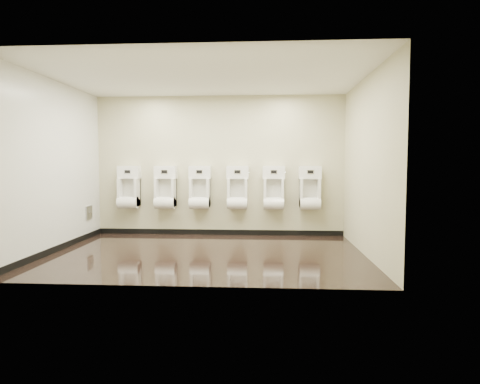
% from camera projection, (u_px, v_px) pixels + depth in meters
% --- Properties ---
extents(ground, '(5.00, 3.50, 0.00)m').
position_uv_depth(ground, '(207.00, 253.00, 6.45)').
color(ground, black).
rests_on(ground, ground).
extents(ceiling, '(5.00, 3.50, 0.00)m').
position_uv_depth(ceiling, '(206.00, 77.00, 6.25)').
color(ceiling, silver).
extents(back_wall, '(5.00, 0.02, 2.80)m').
position_uv_depth(back_wall, '(219.00, 166.00, 8.09)').
color(back_wall, beige).
rests_on(back_wall, ground).
extents(front_wall, '(5.00, 0.02, 2.80)m').
position_uv_depth(front_wall, '(185.00, 167.00, 4.61)').
color(front_wall, beige).
rests_on(front_wall, ground).
extents(left_wall, '(0.02, 3.50, 2.80)m').
position_uv_depth(left_wall, '(54.00, 166.00, 6.50)').
color(left_wall, beige).
rests_on(left_wall, ground).
extents(right_wall, '(0.02, 3.50, 2.80)m').
position_uv_depth(right_wall, '(367.00, 166.00, 6.20)').
color(right_wall, beige).
rests_on(right_wall, ground).
extents(tile_overlay_left, '(0.01, 3.50, 2.80)m').
position_uv_depth(tile_overlay_left, '(54.00, 166.00, 6.50)').
color(tile_overlay_left, white).
rests_on(tile_overlay_left, ground).
extents(skirting_back, '(5.00, 0.02, 0.10)m').
position_uv_depth(skirting_back, '(219.00, 232.00, 8.17)').
color(skirting_back, black).
rests_on(skirting_back, ground).
extents(skirting_left, '(0.02, 3.50, 0.10)m').
position_uv_depth(skirting_left, '(57.00, 248.00, 6.60)').
color(skirting_left, black).
rests_on(skirting_left, ground).
extents(access_panel, '(0.04, 0.25, 0.25)m').
position_uv_depth(access_panel, '(89.00, 212.00, 7.76)').
color(access_panel, '#9E9EA3').
rests_on(access_panel, left_wall).
extents(urinal_0, '(0.45, 0.34, 0.84)m').
position_uv_depth(urinal_0, '(129.00, 190.00, 8.09)').
color(urinal_0, white).
rests_on(urinal_0, back_wall).
extents(urinal_1, '(0.45, 0.34, 0.84)m').
position_uv_depth(urinal_1, '(165.00, 191.00, 8.04)').
color(urinal_1, white).
rests_on(urinal_1, back_wall).
extents(urinal_2, '(0.45, 0.34, 0.84)m').
position_uv_depth(urinal_2, '(200.00, 191.00, 8.00)').
color(urinal_2, white).
rests_on(urinal_2, back_wall).
extents(urinal_3, '(0.45, 0.34, 0.84)m').
position_uv_depth(urinal_3, '(238.00, 191.00, 7.95)').
color(urinal_3, white).
rests_on(urinal_3, back_wall).
extents(urinal_4, '(0.45, 0.34, 0.84)m').
position_uv_depth(urinal_4, '(274.00, 191.00, 7.91)').
color(urinal_4, white).
rests_on(urinal_4, back_wall).
extents(urinal_5, '(0.45, 0.34, 0.84)m').
position_uv_depth(urinal_5, '(310.00, 191.00, 7.87)').
color(urinal_5, white).
rests_on(urinal_5, back_wall).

